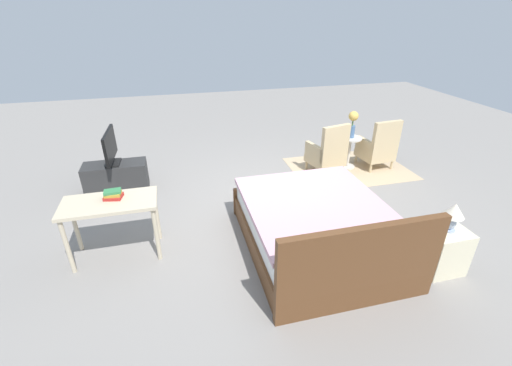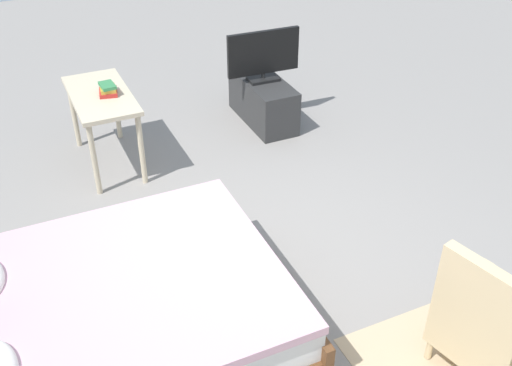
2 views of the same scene
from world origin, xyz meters
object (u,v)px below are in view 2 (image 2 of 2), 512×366
(armchair_by_window_right, at_px, (487,325))
(vanity_desk, at_px, (102,104))
(bed, at_px, (113,321))
(tv_stand, at_px, (263,101))
(tv_flatscreen, at_px, (263,55))
(book_stack, at_px, (108,89))

(armchair_by_window_right, bearing_deg, vanity_desk, 23.96)
(bed, xyz_separation_m, armchair_by_window_right, (-1.04, -2.01, 0.08))
(tv_stand, height_order, tv_flatscreen, tv_flatscreen)
(tv_flatscreen, height_order, vanity_desk, tv_flatscreen)
(bed, height_order, book_stack, bed)
(bed, distance_m, book_stack, 2.42)
(armchair_by_window_right, distance_m, tv_flatscreen, 3.59)
(tv_flatscreen, relative_size, vanity_desk, 0.75)
(tv_stand, height_order, book_stack, book_stack)
(bed, xyz_separation_m, tv_flatscreen, (2.53, -2.21, 0.45))
(tv_flatscreen, bearing_deg, tv_stand, 177.75)
(armchair_by_window_right, bearing_deg, bed, 62.59)
(tv_stand, distance_m, tv_flatscreen, 0.51)
(armchair_by_window_right, xyz_separation_m, tv_flatscreen, (3.57, -0.21, 0.37))
(armchair_by_window_right, relative_size, tv_stand, 0.96)
(armchair_by_window_right, relative_size, tv_flatscreen, 1.18)
(tv_flatscreen, relative_size, book_stack, 3.55)
(tv_flatscreen, height_order, book_stack, tv_flatscreen)
(tv_flatscreen, bearing_deg, book_stack, 97.81)
(armchair_by_window_right, distance_m, tv_stand, 3.57)
(bed, bearing_deg, book_stack, -13.86)
(bed, bearing_deg, armchair_by_window_right, -117.41)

